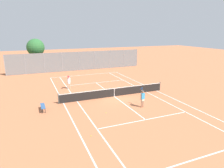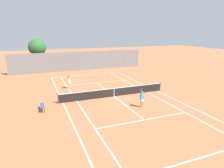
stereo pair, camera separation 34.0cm
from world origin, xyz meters
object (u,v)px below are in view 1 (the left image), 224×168
object	(u,v)px
player_near_side	(143,98)
loose_tennis_ball_1	(87,116)
courtside_bench	(43,106)
loose_tennis_ball_0	(91,136)
tennis_net	(114,92)
loose_tennis_ball_5	(57,82)
loose_tennis_ball_3	(111,81)
player_far_left	(69,81)
loose_tennis_ball_4	(83,85)
tree_behind_left	(36,48)
loose_tennis_ball_2	(106,113)

from	to	relation	value
player_near_side	loose_tennis_ball_1	size ratio (longest dim) A/B	26.88
courtside_bench	loose_tennis_ball_0	bearing A→B (deg)	-66.22
tennis_net	loose_tennis_ball_0	distance (m)	8.71
loose_tennis_ball_5	loose_tennis_ball_3	bearing A→B (deg)	-19.85
tennis_net	loose_tennis_ball_5	size ratio (longest dim) A/B	181.82
player_far_left	loose_tennis_ball_4	distance (m)	2.53
tennis_net	tree_behind_left	size ratio (longest dim) A/B	2.14
player_far_left	loose_tennis_ball_4	bearing A→B (deg)	28.16
player_near_side	tree_behind_left	xyz separation A→B (m)	(-8.07, 23.14, 3.03)
loose_tennis_ball_3	loose_tennis_ball_4	world-z (taller)	same
loose_tennis_ball_0	loose_tennis_ball_3	size ratio (longest dim) A/B	1.00
player_far_left	loose_tennis_ball_1	world-z (taller)	player_far_left
loose_tennis_ball_1	tree_behind_left	distance (m)	23.62
loose_tennis_ball_0	loose_tennis_ball_2	bearing A→B (deg)	54.24
courtside_bench	tree_behind_left	size ratio (longest dim) A/B	0.27
loose_tennis_ball_0	loose_tennis_ball_2	distance (m)	4.06
player_far_left	loose_tennis_ball_5	distance (m)	4.32
tennis_net	loose_tennis_ball_2	bearing A→B (deg)	-122.17
loose_tennis_ball_3	courtside_bench	distance (m)	12.35
player_far_left	courtside_bench	distance (m)	7.06
loose_tennis_ball_0	loose_tennis_ball_1	size ratio (longest dim) A/B	1.00
tree_behind_left	loose_tennis_ball_2	bearing A→B (deg)	-79.19
loose_tennis_ball_5	courtside_bench	world-z (taller)	courtside_bench
tennis_net	loose_tennis_ball_3	xyz separation A→B (m)	(2.19, 6.45, -0.48)
tennis_net	loose_tennis_ball_2	xyz separation A→B (m)	(-2.47, -3.93, -0.48)
player_near_side	courtside_bench	xyz separation A→B (m)	(-8.68, 2.72, -0.52)
loose_tennis_ball_2	tree_behind_left	distance (m)	23.90
loose_tennis_ball_4	courtside_bench	bearing A→B (deg)	-127.87
loose_tennis_ball_4	tree_behind_left	distance (m)	14.66
loose_tennis_ball_1	courtside_bench	bearing A→B (deg)	140.73
player_near_side	tennis_net	bearing A→B (deg)	106.80
player_near_side	loose_tennis_ball_3	bearing A→B (deg)	84.42
loose_tennis_ball_1	loose_tennis_ball_4	xyz separation A→B (m)	(2.30, 9.92, 0.00)
loose_tennis_ball_2	loose_tennis_ball_3	distance (m)	11.38
tennis_net	player_far_left	xyz separation A→B (m)	(-3.98, 4.90, 0.42)
loose_tennis_ball_4	courtside_bench	world-z (taller)	courtside_bench
player_near_side	loose_tennis_ball_3	xyz separation A→B (m)	(1.01, 10.37, -0.89)
loose_tennis_ball_3	loose_tennis_ball_5	size ratio (longest dim) A/B	1.00
player_far_left	courtside_bench	size ratio (longest dim) A/B	1.18
tree_behind_left	loose_tennis_ball_3	bearing A→B (deg)	-54.59
loose_tennis_ball_0	loose_tennis_ball_2	xyz separation A→B (m)	(2.37, 3.30, 0.00)
tennis_net	loose_tennis_ball_1	size ratio (longest dim) A/B	181.82
loose_tennis_ball_3	courtside_bench	bearing A→B (deg)	-141.73
player_near_side	loose_tennis_ball_2	xyz separation A→B (m)	(-3.65, -0.01, -0.89)
loose_tennis_ball_3	courtside_bench	xyz separation A→B (m)	(-9.69, -7.65, 0.38)
loose_tennis_ball_1	loose_tennis_ball_3	size ratio (longest dim) A/B	1.00
loose_tennis_ball_4	tree_behind_left	bearing A→B (deg)	110.74
loose_tennis_ball_1	tennis_net	bearing A→B (deg)	42.99
loose_tennis_ball_3	loose_tennis_ball_4	distance (m)	4.11
loose_tennis_ball_0	player_near_side	bearing A→B (deg)	28.75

